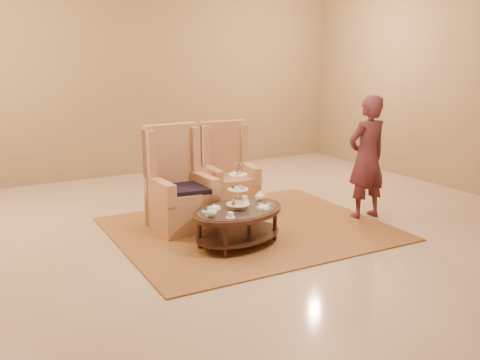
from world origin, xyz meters
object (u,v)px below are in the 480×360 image
tea_table (238,216)px  armchair_right (228,180)px  person (367,158)px  armchair_left (179,194)px

tea_table → armchair_right: armchair_right is taller
tea_table → person: person is taller
armchair_left → tea_table: bearing=-72.1°
tea_table → person: size_ratio=0.82×
armchair_left → armchair_right: bearing=23.0°
tea_table → armchair_right: size_ratio=1.09×
tea_table → person: 2.00m
armchair_left → person: (2.28, -0.79, 0.37)m
armchair_left → person: bearing=-21.7°
armchair_right → tea_table: bearing=-106.2°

